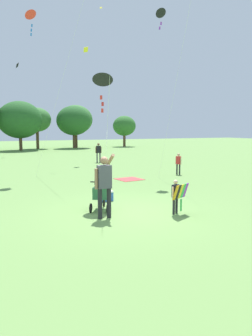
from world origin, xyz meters
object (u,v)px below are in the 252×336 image
at_px(kite_adult_black, 103,81).
at_px(picnic_blanket, 129,179).
at_px(stroller, 102,191).
at_px(person_sitting_far, 178,162).
at_px(kite_orange_delta, 31,18).
at_px(person_red_shirt, 98,151).
at_px(person_adult_flyer, 104,181).
at_px(kite_green_novelty, 161,17).
at_px(cooler_box, 106,196).
at_px(child_with_butterfly_kite, 176,194).

distance_m(kite_adult_black, picnic_blanket, 6.40).
relative_size(stroller, person_sitting_far, 0.91).
bearing_deg(kite_orange_delta, picnic_blanket, -37.75).
relative_size(stroller, person_red_shirt, 0.74).
relative_size(person_adult_flyer, person_sitting_far, 1.56).
bearing_deg(stroller, kite_adult_black, 65.49).
bearing_deg(person_sitting_far, person_red_shirt, 102.56).
bearing_deg(person_red_shirt, stroller, -110.22).
xyz_separation_m(stroller, picnic_blanket, (3.43, 5.03, -0.60)).
xyz_separation_m(kite_green_novelty, cooler_box, (-4.45, -3.70, -7.77)).
relative_size(kite_orange_delta, picnic_blanket, 7.15).
xyz_separation_m(person_adult_flyer, kite_orange_delta, (-0.30, 9.06, 7.03)).
relative_size(person_red_shirt, person_sitting_far, 1.23).
height_order(person_adult_flyer, person_red_shirt, person_adult_flyer).
relative_size(kite_adult_black, person_red_shirt, 3.02).
bearing_deg(person_adult_flyer, stroller, 73.62).
xyz_separation_m(person_adult_flyer, kite_green_novelty, (5.31, 5.73, 6.88)).
height_order(child_with_butterfly_kite, picnic_blanket, child_with_butterfly_kite).
relative_size(kite_green_novelty, person_sitting_far, 7.05).
bearing_deg(person_adult_flyer, cooler_box, 67.00).
distance_m(stroller, kite_adult_black, 3.75).
height_order(person_red_shirt, person_sitting_far, person_red_shirt).
bearing_deg(kite_orange_delta, kite_adult_black, -81.21).
bearing_deg(person_red_shirt, picnic_blanket, -100.03).
distance_m(kite_green_novelty, cooler_box, 9.68).
xyz_separation_m(person_red_shirt, picnic_blanket, (-1.45, -8.22, -0.85)).
distance_m(person_adult_flyer, person_sitting_far, 9.37).
relative_size(stroller, kite_orange_delta, 0.13).
relative_size(kite_adult_black, kite_green_novelty, 0.53).
height_order(picnic_blanket, cooler_box, cooler_box).
xyz_separation_m(child_with_butterfly_kite, picnic_blanket, (1.61, 6.49, -0.61)).
height_order(person_adult_flyer, person_sitting_far, person_adult_flyer).
bearing_deg(picnic_blanket, child_with_butterfly_kite, -103.93).
bearing_deg(person_adult_flyer, kite_adult_black, 69.07).
height_order(person_adult_flyer, cooler_box, person_adult_flyer).
bearing_deg(stroller, person_sitting_far, 39.13).
bearing_deg(person_red_shirt, kite_green_novelty, -88.93).
height_order(stroller, kite_adult_black, kite_adult_black).
distance_m(child_with_butterfly_kite, person_sitting_far, 8.37).
xyz_separation_m(person_adult_flyer, stroller, (0.27, 0.93, -0.46)).
distance_m(child_with_butterfly_kite, cooler_box, 2.87).
xyz_separation_m(child_with_butterfly_kite, kite_green_novelty, (3.22, 6.25, 7.32)).
relative_size(stroller, cooler_box, 2.39).
xyz_separation_m(child_with_butterfly_kite, stroller, (-1.82, 1.45, -0.01)).
xyz_separation_m(stroller, kite_adult_black, (0.51, 1.12, 3.54)).
bearing_deg(picnic_blanket, person_adult_flyer, -121.83).
relative_size(kite_adult_black, picnic_blanket, 3.71).
xyz_separation_m(kite_green_novelty, picnic_blanket, (-1.61, 0.23, -7.93)).
bearing_deg(child_with_butterfly_kite, kite_green_novelty, 62.76).
bearing_deg(person_sitting_far, child_with_butterfly_kite, -125.10).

